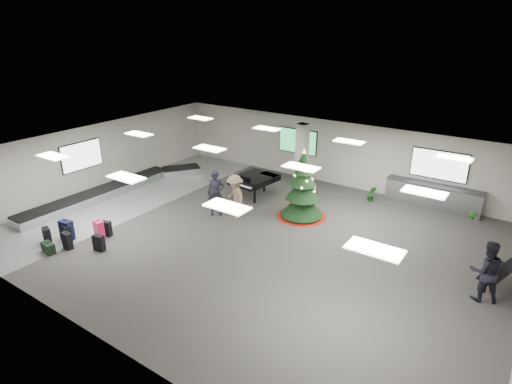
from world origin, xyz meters
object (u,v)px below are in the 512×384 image
Objects in this scene: traveler_a at (216,193)px; traveler_b at (235,197)px; baggage_carousel at (118,189)px; christmas_tree at (302,194)px; grand_piano at (254,180)px; potted_plant_right at (475,209)px; service_counter at (433,196)px; bench at (502,270)px; potted_plant_left at (372,194)px; traveler_bench at (486,271)px; pink_suitcase at (99,229)px.

traveler_a reaches higher than traveler_b.
christmas_tree is at bearing 17.16° from baggage_carousel.
grand_piano is 2.55m from traveler_b.
christmas_tree reaches higher than baggage_carousel.
potted_plant_right is at bearing -1.27° from traveler_a.
bench is at bearing -57.49° from service_counter.
baggage_carousel is 13.10× the size of potted_plant_left.
traveler_b is at bearing -129.33° from potted_plant_left.
traveler_bench is at bearing -35.06° from traveler_a.
potted_plant_left is (1.81, 3.28, -0.65)m from christmas_tree.
pink_suitcase is 7.23m from grand_piano.
traveler_a is 7.14m from potted_plant_left.
bench is 5.21m from potted_plant_right.
potted_plant_left is at bearing -161.90° from service_counter.
potted_plant_right is (6.01, 3.94, -0.61)m from christmas_tree.
traveler_bench is at bearing -9.82° from grand_piano.
christmas_tree is (5.40, 6.03, 0.67)m from pink_suitcase.
service_counter is at bearing 27.67° from baggage_carousel.
bench is 0.88× the size of traveler_bench.
potted_plant_right is (-1.53, 4.98, -0.16)m from bench.
potted_plant_left is (-5.72, 4.32, -0.20)m from bench.
service_counter is at bearing 139.87° from bench.
baggage_carousel is 5.79× the size of bench.
baggage_carousel is at bearing -23.40° from traveler_bench.
potted_plant_right is (1.74, -0.15, -0.14)m from service_counter.
traveler_b is (6.33, 0.98, 0.73)m from baggage_carousel.
service_counter is 2.14× the size of traveler_b.
grand_piano reaches higher than baggage_carousel.
service_counter is 5.47× the size of potted_plant_left.
traveler_bench reaches higher than bench.
traveler_bench is (2.90, -6.17, 0.41)m from service_counter.
traveler_bench is at bearing 28.72° from pink_suitcase.
grand_piano reaches higher than pink_suitcase.
baggage_carousel is 6.57m from grand_piano.
service_counter is 9.48m from traveler_a.
grand_piano is 1.28× the size of bench.
grand_piano is (-7.26, -3.32, 0.27)m from service_counter.
potted_plant_right is at bearing 33.24° from christmas_tree.
christmas_tree reaches higher than grand_piano.
potted_plant_left is at bearing 29.73° from baggage_carousel.
christmas_tree is at bearing 59.44° from pink_suitcase.
bench is (16.11, 1.61, 0.35)m from baggage_carousel.
christmas_tree is 1.39× the size of grand_piano.
pink_suitcase is (3.17, -3.38, 0.14)m from baggage_carousel.
pink_suitcase is 0.33× the size of grand_piano.
bench is 10.64m from traveler_a.
traveler_bench is (10.16, -2.85, 0.14)m from grand_piano.
bench is at bearing -29.38° from traveler_a.
traveler_a is at bearing -134.66° from traveler_b.
grand_piano is 1.14× the size of traveler_b.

